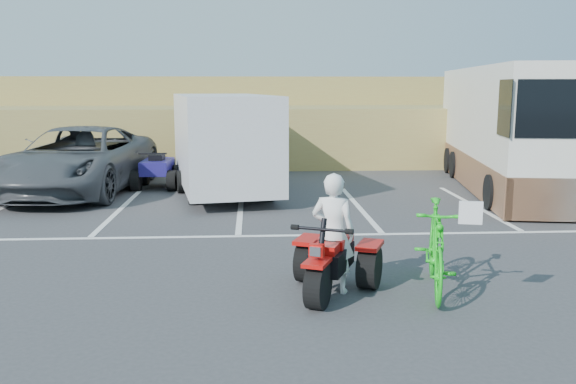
{
  "coord_description": "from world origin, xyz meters",
  "views": [
    {
      "loc": [
        0.28,
        -8.55,
        2.74
      ],
      "look_at": [
        0.86,
        1.38,
        1.0
      ],
      "focal_mm": 38.0,
      "sensor_mm": 36.0,
      "label": 1
    }
  ],
  "objects": [
    {
      "name": "grass_embankment",
      "position": [
        0.0,
        15.48,
        1.42
      ],
      "size": [
        40.0,
        8.5,
        3.1
      ],
      "color": "olive",
      "rests_on": "ground"
    },
    {
      "name": "cargo_trailer",
      "position": [
        -0.46,
        7.04,
        1.36
      ],
      "size": [
        3.06,
        5.68,
        2.51
      ],
      "rotation": [
        0.0,
        0.0,
        0.18
      ],
      "color": "silver",
      "rests_on": "ground"
    },
    {
      "name": "quad_atv_blue",
      "position": [
        -2.3,
        8.01,
        0.0
      ],
      "size": [
        1.22,
        1.61,
        1.03
      ],
      "primitive_type": null,
      "rotation": [
        0.0,
        0.0,
        -0.03
      ],
      "color": "navy",
      "rests_on": "ground"
    },
    {
      "name": "rv_motorhome",
      "position": [
        7.15,
        7.41,
        1.38
      ],
      "size": [
        3.62,
        9.08,
        3.18
      ],
      "rotation": [
        0.0,
        0.0,
        -0.16
      ],
      "color": "silver",
      "rests_on": "ground"
    },
    {
      "name": "ground",
      "position": [
        0.0,
        0.0,
        0.0
      ],
      "size": [
        100.0,
        100.0,
        0.0
      ],
      "primitive_type": "plane",
      "color": "#39393B",
      "rests_on": "ground"
    },
    {
      "name": "red_trike_atv",
      "position": [
        1.28,
        -0.86,
        0.0
      ],
      "size": [
        1.69,
        1.9,
        1.02
      ],
      "primitive_type": null,
      "rotation": [
        0.0,
        0.0,
        -0.4
      ],
      "color": "#B80E0A",
      "rests_on": "ground"
    },
    {
      "name": "rider",
      "position": [
        1.34,
        -0.72,
        0.81
      ],
      "size": [
        0.69,
        0.58,
        1.61
      ],
      "primitive_type": "imported",
      "rotation": [
        0.0,
        0.0,
        2.74
      ],
      "color": "white",
      "rests_on": "ground"
    },
    {
      "name": "parking_stripes",
      "position": [
        0.87,
        4.07,
        0.0
      ],
      "size": [
        28.0,
        5.16,
        0.01
      ],
      "color": "white",
      "rests_on": "ground"
    },
    {
      "name": "grey_pickup",
      "position": [
        -4.22,
        7.42,
        0.85
      ],
      "size": [
        3.39,
        6.33,
        1.69
      ],
      "primitive_type": "imported",
      "rotation": [
        0.0,
        0.0,
        -0.1
      ],
      "color": "#46494E",
      "rests_on": "ground"
    },
    {
      "name": "green_dirt_bike",
      "position": [
        2.71,
        -0.81,
        0.61
      ],
      "size": [
        1.02,
        2.11,
        1.22
      ],
      "primitive_type": "imported",
      "rotation": [
        0.0,
        0.0,
        -0.23
      ],
      "color": "#14BF19",
      "rests_on": "ground"
    },
    {
      "name": "quad_atv_green",
      "position": [
        -1.15,
        7.81,
        0.0
      ],
      "size": [
        1.59,
        1.92,
        1.11
      ],
      "primitive_type": null,
      "rotation": [
        0.0,
        0.0,
        0.2
      ],
      "color": "#145A1D",
      "rests_on": "ground"
    }
  ]
}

